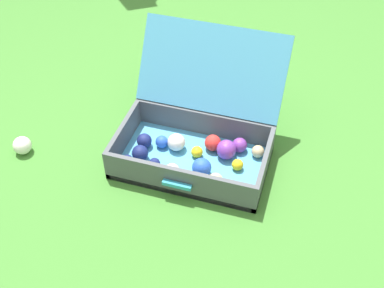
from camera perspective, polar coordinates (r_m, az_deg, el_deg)
ground_plane at (r=2.00m, az=-2.00°, el=-1.52°), size 16.00×16.00×0.00m
open_suitcase at (r=1.95m, az=0.59°, el=1.05°), size 0.59×0.57×0.43m
stray_ball_on_grass at (r=2.11m, az=-19.08°, el=-0.15°), size 0.07×0.07×0.07m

